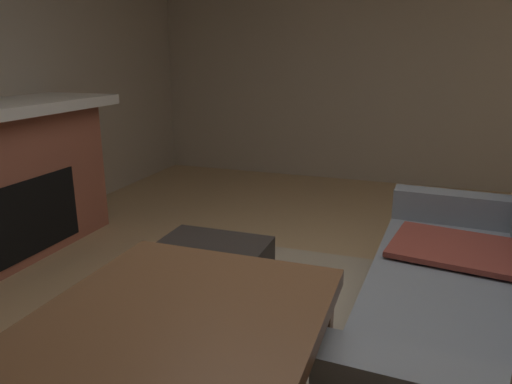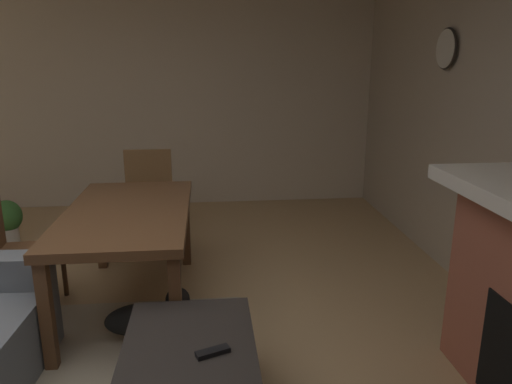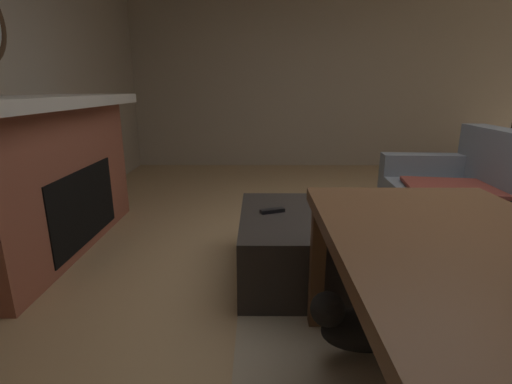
{
  "view_description": "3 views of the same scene",
  "coord_description": "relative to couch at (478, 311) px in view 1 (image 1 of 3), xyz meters",
  "views": [
    {
      "loc": [
        1.99,
        0.4,
        1.49
      ],
      "look_at": [
        -0.18,
        -0.36,
        0.83
      ],
      "focal_mm": 33.53,
      "sensor_mm": 36.0,
      "label": 1
    },
    {
      "loc": [
        -2.09,
        -0.82,
        1.74
      ],
      "look_at": [
        0.42,
        -1.08,
        1.05
      ],
      "focal_mm": 33.65,
      "sensor_mm": 36.0,
      "label": 2
    },
    {
      "loc": [
        2.15,
        -0.92,
        1.21
      ],
      "look_at": [
        0.08,
        -0.93,
        0.63
      ],
      "focal_mm": 25.99,
      "sensor_mm": 36.0,
      "label": 3
    }
  ],
  "objects": [
    {
      "name": "floor",
      "position": [
        0.28,
        -0.72,
        -0.31
      ],
      "size": [
        9.23,
        9.23,
        0.0
      ],
      "primitive_type": "plane",
      "color": "tan"
    },
    {
      "name": "couch",
      "position": [
        0.0,
        0.0,
        0.0
      ],
      "size": [
        2.2,
        1.04,
        0.9
      ],
      "color": "slate",
      "rests_on": "ground"
    },
    {
      "name": "ottoman_coffee_table",
      "position": [
        0.17,
        -1.43,
        -0.1
      ],
      "size": [
        0.99,
        0.64,
        0.43
      ],
      "primitive_type": "cube",
      "color": "#2D2826",
      "rests_on": "ground"
    },
    {
      "name": "wall_left",
      "position": [
        -3.57,
        -0.72,
        1.13
      ],
      "size": [
        0.12,
        6.18,
        2.88
      ],
      "primitive_type": "cube",
      "color": "#B7A893",
      "rests_on": "ground"
    },
    {
      "name": "area_rug",
      "position": [
        0.17,
        -0.75,
        -0.31
      ],
      "size": [
        2.6,
        2.0,
        0.01
      ],
      "primitive_type": "cube",
      "color": "tan",
      "rests_on": "ground"
    },
    {
      "name": "tv_remote",
      "position": [
        0.13,
        -1.54,
        0.13
      ],
      "size": [
        0.1,
        0.17,
        0.02
      ],
      "primitive_type": "cube",
      "rotation": [
        0.0,
        0.0,
        0.37
      ],
      "color": "black",
      "rests_on": "ottoman_coffee_table"
    }
  ]
}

